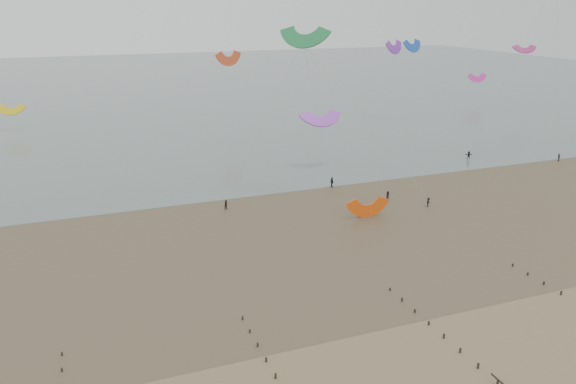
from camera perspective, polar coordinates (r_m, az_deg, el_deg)
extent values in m
plane|color=brown|center=(57.47, 13.06, -15.81)|extent=(500.00, 500.00, 0.00)
plane|color=#475654|center=(242.38, -14.16, 10.53)|extent=(500.00, 500.00, 0.00)
plane|color=#473A28|center=(85.03, 0.07, -3.48)|extent=(500.00, 500.00, 0.00)
ellipsoid|color=slate|center=(69.30, -10.21, -9.21)|extent=(23.60, 14.36, 0.01)
ellipsoid|color=slate|center=(92.18, 6.40, -1.80)|extent=(33.64, 18.32, 0.01)
ellipsoid|color=slate|center=(105.18, 24.71, -0.85)|extent=(19.65, 13.67, 0.01)
ellipsoid|color=slate|center=(85.75, -27.25, -5.49)|extent=(26.95, 14.22, 0.01)
cube|color=black|center=(57.76, -21.99, -16.39)|extent=(0.16, 0.16, 0.48)
cube|color=black|center=(59.97, -21.98, -15.00)|extent=(0.16, 0.16, 0.45)
cube|color=black|center=(53.07, -1.28, -18.20)|extent=(0.16, 0.16, 0.57)
cube|color=black|center=(55.10, -2.23, -16.67)|extent=(0.16, 0.16, 0.54)
cube|color=black|center=(57.17, -3.10, -15.24)|extent=(0.16, 0.16, 0.51)
cube|color=black|center=(59.29, -3.90, -13.91)|extent=(0.16, 0.16, 0.48)
cube|color=black|center=(61.44, -4.64, -12.67)|extent=(0.16, 0.16, 0.45)
cube|color=black|center=(55.41, 20.52, -17.72)|extent=(0.16, 0.16, 0.65)
cube|color=black|center=(56.99, 18.75, -16.40)|extent=(0.16, 0.16, 0.62)
cube|color=black|center=(58.64, 17.10, -15.14)|extent=(0.16, 0.16, 0.59)
cube|color=black|center=(60.37, 15.56, -13.94)|extent=(0.16, 0.16, 0.57)
cube|color=black|center=(62.15, 14.11, -12.79)|extent=(0.16, 0.16, 0.54)
cube|color=black|center=(64.00, 12.77, -11.71)|extent=(0.16, 0.16, 0.51)
cube|color=black|center=(65.89, 11.51, -10.68)|extent=(0.16, 0.16, 0.48)
cube|color=black|center=(67.84, 10.32, -9.71)|extent=(0.16, 0.16, 0.45)
cube|color=black|center=(73.06, 26.00, -9.23)|extent=(0.16, 0.16, 0.54)
cube|color=black|center=(74.64, 24.56, -8.43)|extent=(0.16, 0.16, 0.51)
cube|color=black|center=(76.27, 23.18, -7.66)|extent=(0.16, 0.16, 0.48)
cube|color=black|center=(77.96, 21.86, -6.92)|extent=(0.16, 0.16, 0.45)
imported|color=black|center=(132.89, 25.78, 3.18)|extent=(0.99, 0.96, 1.60)
imported|color=black|center=(127.50, 17.89, 3.59)|extent=(1.65, 1.21, 1.73)
imported|color=black|center=(102.91, 4.49, 1.01)|extent=(0.51, 1.12, 1.88)
imported|color=black|center=(95.56, 14.07, -1.01)|extent=(1.19, 1.04, 1.59)
imported|color=black|center=(92.13, -6.28, -1.28)|extent=(0.94, 0.83, 1.60)
imported|color=black|center=(97.57, 10.09, -0.34)|extent=(0.58, 0.81, 1.55)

